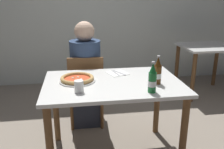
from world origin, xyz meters
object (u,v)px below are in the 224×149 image
at_px(diner_seated, 86,77).
at_px(pizza_margherita_near, 77,79).
at_px(dining_table_main, 113,94).
at_px(dining_table_background, 207,56).
at_px(beer_bottle_center, 152,80).
at_px(chair_behind_table, 86,87).
at_px(beer_bottle_left, 158,72).
at_px(napkin_with_cutlery, 118,73).
at_px(paper_cup, 79,86).

height_order(diner_seated, pizza_margherita_near, diner_seated).
height_order(dining_table_main, dining_table_background, same).
relative_size(dining_table_background, beer_bottle_center, 3.24).
distance_m(chair_behind_table, dining_table_background, 2.01).
distance_m(beer_bottle_left, napkin_with_cutlery, 0.45).
bearing_deg(paper_cup, dining_table_main, 33.68).
bearing_deg(chair_behind_table, dining_table_main, 111.78).
distance_m(beer_bottle_center, napkin_with_cutlery, 0.55).
bearing_deg(beer_bottle_left, dining_table_background, 48.60).
height_order(dining_table_main, chair_behind_table, chair_behind_table).
distance_m(diner_seated, paper_cup, 0.89).
bearing_deg(diner_seated, dining_table_main, -72.45).
distance_m(diner_seated, beer_bottle_center, 1.09).
xyz_separation_m(chair_behind_table, dining_table_background, (1.86, 0.74, 0.11)).
relative_size(chair_behind_table, diner_seated, 0.70).
bearing_deg(dining_table_main, pizza_margherita_near, 168.96).
bearing_deg(dining_table_background, beer_bottle_left, -131.40).
bearing_deg(paper_cup, chair_behind_table, 83.92).
xyz_separation_m(dining_table_background, paper_cup, (-1.95, -1.55, 0.21)).
distance_m(chair_behind_table, pizza_margherita_near, 0.63).
xyz_separation_m(dining_table_main, chair_behind_table, (-0.21, 0.61, -0.15)).
relative_size(diner_seated, pizza_margherita_near, 3.79).
distance_m(beer_bottle_left, beer_bottle_center, 0.21).
height_order(dining_table_main, beer_bottle_center, beer_bottle_center).
distance_m(napkin_with_cutlery, paper_cup, 0.57).
bearing_deg(diner_seated, beer_bottle_left, -53.01).
height_order(pizza_margherita_near, napkin_with_cutlery, pizza_margherita_near).
relative_size(pizza_margherita_near, beer_bottle_left, 1.29).
distance_m(dining_table_main, paper_cup, 0.39).
height_order(beer_bottle_center, napkin_with_cutlery, beer_bottle_center).
bearing_deg(napkin_with_cutlery, beer_bottle_left, -49.35).
xyz_separation_m(chair_behind_table, diner_seated, (0.00, 0.05, 0.10)).
relative_size(dining_table_main, pizza_margherita_near, 3.77).
distance_m(pizza_margherita_near, napkin_with_cutlery, 0.43).
distance_m(pizza_margherita_near, paper_cup, 0.26).
xyz_separation_m(chair_behind_table, paper_cup, (-0.09, -0.81, 0.32)).
relative_size(diner_seated, beer_bottle_left, 4.89).
relative_size(dining_table_main, beer_bottle_center, 4.86).
xyz_separation_m(dining_table_main, beer_bottle_left, (0.37, -0.10, 0.22)).
height_order(chair_behind_table, beer_bottle_center, beer_bottle_center).
xyz_separation_m(napkin_with_cutlery, paper_cup, (-0.38, -0.43, 0.04)).
distance_m(dining_table_main, pizza_margherita_near, 0.34).
bearing_deg(beer_bottle_center, chair_behind_table, 118.10).
bearing_deg(chair_behind_table, beer_bottle_left, 131.65).
height_order(diner_seated, paper_cup, diner_seated).
bearing_deg(diner_seated, napkin_with_cutlery, -56.10).
height_order(diner_seated, napkin_with_cutlery, diner_seated).
relative_size(dining_table_main, beer_bottle_left, 4.86).
bearing_deg(chair_behind_table, pizza_margherita_near, 82.63).
bearing_deg(paper_cup, dining_table_background, 38.49).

